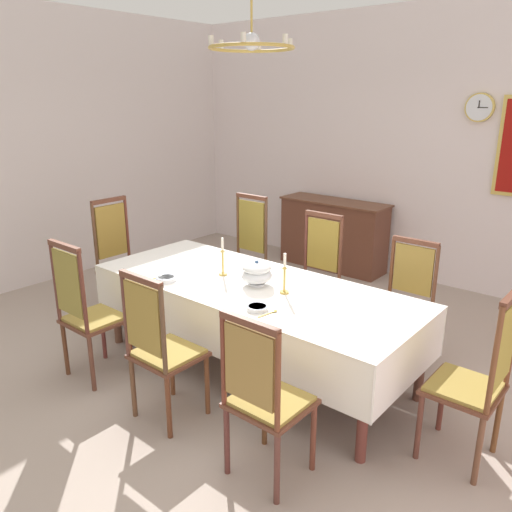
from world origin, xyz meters
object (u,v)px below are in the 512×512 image
spoon_secondary (160,277)px  chandelier (252,46)px  dining_table (252,292)px  chair_north_b (315,273)px  chair_head_east (477,377)px  candlestick_east (284,278)px  sideboard (333,234)px  spoon_primary (272,312)px  candlestick_west (223,260)px  chair_north_a (245,253)px  chair_south_b (160,346)px  mounted_clock (480,107)px  chair_head_west (120,258)px  chair_south_c (264,395)px  bowl_near_right (166,279)px  bowl_near_left (257,307)px  chair_south_a (86,310)px  chair_north_c (404,300)px  soup_tureen (257,273)px

spoon_secondary → chandelier: chandelier is taller
chandelier → dining_table: bearing=-89.7°
chair_north_b → chair_head_east: (1.80, -0.95, 0.00)m
candlestick_east → spoon_secondary: 1.09m
sideboard → spoon_primary: bearing=114.3°
chair_north_b → candlestick_west: chair_north_b is taller
candlestick_west → candlestick_east: (0.65, 0.00, -0.00)m
dining_table → chair_north_a: chair_north_a is taller
chair_south_b → sideboard: bearing=103.6°
chair_north_a → mounted_clock: bearing=-128.3°
chair_south_b → chair_head_west: bearing=151.7°
chair_south_c → bowl_near_right: bearing=159.8°
chair_south_c → bowl_near_left: (-0.52, 0.57, 0.22)m
chair_head_west → candlestick_east: (2.10, 0.00, 0.28)m
chair_north_b → spoon_secondary: 1.50m
dining_table → bowl_near_left: 0.54m
candlestick_east → chair_north_a: bearing=142.4°
chair_head_east → mounted_clock: size_ratio=3.83×
spoon_primary → sideboard: 3.39m
chair_south_c → chandelier: 2.36m
chair_south_b → candlestick_west: chair_south_b is taller
chair_north_a → chair_south_c: bearing=133.6°
bowl_near_right → chair_head_east: bearing=9.8°
chair_south_a → chair_head_east: size_ratio=1.00×
chair_south_b → spoon_primary: bearing=49.9°
chair_north_a → chair_head_east: (2.69, -0.95, -0.02)m
chair_south_a → spoon_secondary: (0.23, 0.57, 0.18)m
dining_table → chair_head_east: size_ratio=2.34×
spoon_secondary → sideboard: (-0.22, 3.11, -0.32)m
chair_north_c → spoon_secondary: bearing=40.0°
dining_table → spoon_primary: (0.48, -0.35, 0.08)m
chair_head_west → spoon_primary: size_ratio=6.90×
chair_south_a → sideboard: bearing=89.9°
chair_head_west → spoon_primary: bearing=81.2°
sideboard → chair_south_a: bearing=89.9°
soup_tureen → mounted_clock: mounted_clock is taller
chair_south_b → soup_tureen: 0.99m
chair_north_a → bowl_near_left: bearing=134.0°
chair_north_c → spoon_secondary: 2.07m
chair_north_b → spoon_secondary: bearing=63.3°
sideboard → mounted_clock: mounted_clock is taller
chair_north_c → soup_tureen: size_ratio=4.22×
chair_north_c → mounted_clock: bearing=-84.2°
chair_north_a → chair_head_east: chair_north_a is taller
bowl_near_left → bowl_near_right: 0.95m
bowl_near_left → soup_tureen: bearing=130.3°
chair_north_b → chair_north_c: chair_north_b is taller
chair_north_a → chair_head_east: size_ratio=1.04×
soup_tureen → mounted_clock: 3.28m
chair_head_east → bowl_near_left: size_ratio=7.52×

